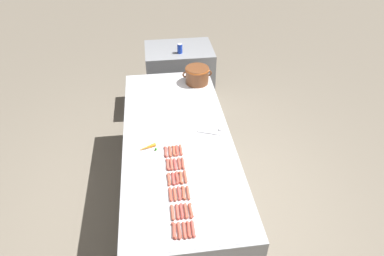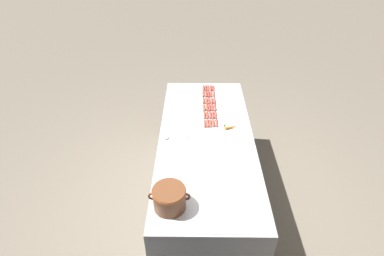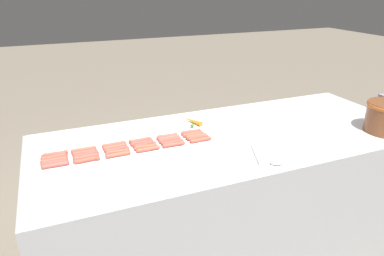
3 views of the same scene
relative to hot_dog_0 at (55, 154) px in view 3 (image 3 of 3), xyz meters
name	(u,v)px [view 3 (image 3 of 3)]	position (x,y,z in m)	size (l,w,h in m)	color
ground_plane	(227,254)	(0.12, 1.01, -0.93)	(20.00, 20.00, 0.00)	#756B5B
griddle_counter	(229,199)	(0.12, 1.01, -0.47)	(0.97, 2.35, 0.92)	#9EA0A5
hot_dog_0	(55,154)	(0.00, 0.00, 0.00)	(0.03, 0.14, 0.02)	#B34A3A
hot_dog_1	(84,150)	(0.00, 0.15, 0.00)	(0.03, 0.14, 0.02)	#B04E3B
hot_dog_2	(114,145)	(0.00, 0.31, 0.00)	(0.02, 0.14, 0.02)	#B84938
hot_dog_3	(140,140)	(0.00, 0.47, 0.00)	(0.03, 0.14, 0.02)	#AD4D3A
hot_dog_4	(167,136)	(0.00, 0.63, 0.00)	(0.03, 0.14, 0.02)	#B24A3D
hot_dog_5	(191,132)	(0.00, 0.78, 0.00)	(0.03, 0.14, 0.02)	#B44B41
hot_dog_6	(54,157)	(0.03, 0.00, 0.00)	(0.03, 0.14, 0.02)	#B14A3A
hot_dog_7	(85,152)	(0.04, 0.15, 0.00)	(0.03, 0.14, 0.02)	#B74A3E
hot_dog_8	(115,147)	(0.03, 0.31, 0.00)	(0.03, 0.14, 0.02)	#B44F3C
hot_dog_9	(142,143)	(0.04, 0.47, 0.00)	(0.03, 0.14, 0.02)	#B9463F
hot_dog_10	(169,138)	(0.03, 0.63, 0.00)	(0.02, 0.14, 0.02)	#B55241
hot_dog_11	(193,134)	(0.04, 0.78, 0.00)	(0.03, 0.14, 0.02)	#AD503A
hot_dog_12	(54,160)	(0.07, -0.01, 0.00)	(0.03, 0.14, 0.02)	#B34E3F
hot_dog_13	(86,154)	(0.07, 0.15, 0.00)	(0.03, 0.14, 0.02)	#AB453D
hot_dog_14	(116,149)	(0.07, 0.32, 0.00)	(0.03, 0.14, 0.02)	#B84740
hot_dog_15	(144,145)	(0.07, 0.47, 0.00)	(0.03, 0.14, 0.02)	#AE453B
hot_dog_16	(170,140)	(0.06, 0.63, 0.00)	(0.02, 0.14, 0.02)	#B94640
hot_dog_17	(196,136)	(0.07, 0.79, 0.00)	(0.03, 0.14, 0.02)	#AC523A
hot_dog_18	(55,162)	(0.10, 0.00, 0.00)	(0.03, 0.14, 0.02)	#B4493B
hot_dog_19	(86,157)	(0.10, 0.15, 0.00)	(0.03, 0.14, 0.02)	#AD4E3C
hot_dog_20	(118,152)	(0.10, 0.32, 0.00)	(0.03, 0.14, 0.02)	#AE4F39
hot_dog_21	(145,147)	(0.10, 0.47, 0.00)	(0.03, 0.14, 0.02)	#B15139
hot_dog_22	(172,142)	(0.10, 0.63, 0.00)	(0.03, 0.14, 0.02)	#B74C3D
hot_dog_23	(198,138)	(0.09, 0.79, 0.00)	(0.03, 0.14, 0.02)	#B7483C
hot_dog_24	(55,165)	(0.13, 0.00, 0.00)	(0.03, 0.14, 0.02)	#B24C42
hot_dog_25	(87,160)	(0.13, 0.15, 0.00)	(0.03, 0.14, 0.02)	#B14A38
hot_dog_26	(118,154)	(0.13, 0.31, 0.00)	(0.02, 0.14, 0.02)	#AB4E3C
hot_dog_27	(148,149)	(0.13, 0.48, 0.00)	(0.03, 0.14, 0.02)	#AD4E3C
hot_dog_28	(174,144)	(0.13, 0.63, 0.00)	(0.03, 0.14, 0.02)	#AB4A3B
hot_dog_29	(201,140)	(0.13, 0.79, 0.00)	(0.03, 0.14, 0.02)	#B94C3B
serving_spoon	(269,160)	(0.48, 1.02, 0.00)	(0.26, 0.13, 0.02)	#B7B7BC
carrot	(192,121)	(-0.16, 0.85, 0.00)	(0.18, 0.09, 0.03)	orange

